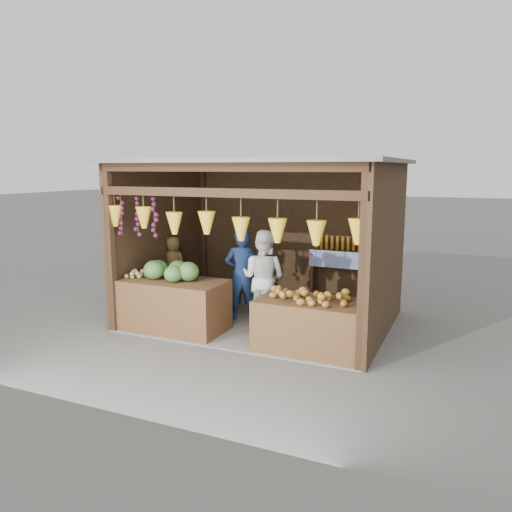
{
  "coord_description": "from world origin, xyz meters",
  "views": [
    {
      "loc": [
        3.15,
        -7.43,
        2.52
      ],
      "look_at": [
        -0.09,
        -0.1,
        1.11
      ],
      "focal_mm": 35.0,
      "sensor_mm": 36.0,
      "label": 1
    }
  ],
  "objects_px": {
    "woman_standing": "(263,278)",
    "vendor_seated": "(174,264)",
    "counter_right": "(315,326)",
    "man_standing": "(242,275)",
    "counter_left": "(174,305)"
  },
  "relations": [
    {
      "from": "counter_left",
      "to": "counter_right",
      "type": "height_order",
      "value": "counter_left"
    },
    {
      "from": "man_standing",
      "to": "counter_left",
      "type": "bearing_deg",
      "value": 27.39
    },
    {
      "from": "counter_left",
      "to": "woman_standing",
      "type": "bearing_deg",
      "value": 35.26
    },
    {
      "from": "woman_standing",
      "to": "vendor_seated",
      "type": "relative_size",
      "value": 1.52
    },
    {
      "from": "counter_right",
      "to": "woman_standing",
      "type": "xyz_separation_m",
      "value": [
        -1.13,
        0.82,
        0.42
      ]
    },
    {
      "from": "counter_left",
      "to": "counter_right",
      "type": "bearing_deg",
      "value": 0.15
    },
    {
      "from": "counter_left",
      "to": "counter_right",
      "type": "xyz_separation_m",
      "value": [
        2.3,
        0.01,
        -0.04
      ]
    },
    {
      "from": "woman_standing",
      "to": "counter_left",
      "type": "bearing_deg",
      "value": 39.14
    },
    {
      "from": "counter_right",
      "to": "woman_standing",
      "type": "relative_size",
      "value": 1.03
    },
    {
      "from": "counter_right",
      "to": "man_standing",
      "type": "xyz_separation_m",
      "value": [
        -1.55,
        0.9,
        0.41
      ]
    },
    {
      "from": "man_standing",
      "to": "woman_standing",
      "type": "xyz_separation_m",
      "value": [
        0.42,
        -0.08,
        0.0
      ]
    },
    {
      "from": "counter_right",
      "to": "man_standing",
      "type": "height_order",
      "value": "man_standing"
    },
    {
      "from": "man_standing",
      "to": "woman_standing",
      "type": "bearing_deg",
      "value": 145.81
    },
    {
      "from": "man_standing",
      "to": "woman_standing",
      "type": "height_order",
      "value": "woman_standing"
    },
    {
      "from": "counter_right",
      "to": "man_standing",
      "type": "distance_m",
      "value": 1.84
    }
  ]
}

